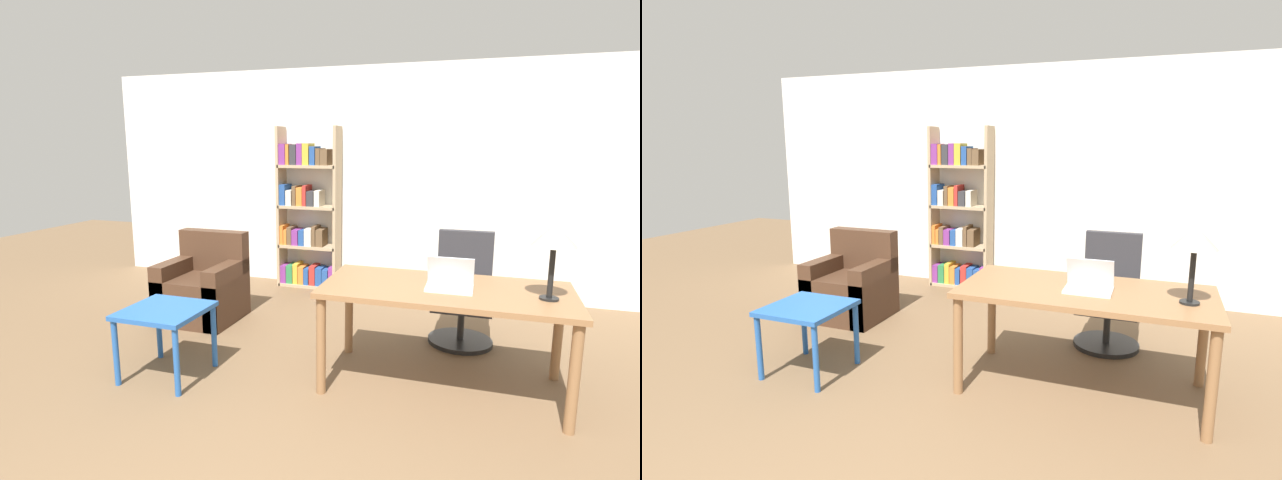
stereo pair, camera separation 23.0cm
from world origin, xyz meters
TOP-DOWN VIEW (x-y plane):
  - wall_back at (0.00, 4.53)m, footprint 8.00×0.06m
  - desk at (0.65, 2.12)m, footprint 1.76×0.89m
  - laptop at (0.68, 2.10)m, footprint 0.33×0.24m
  - table_lamp at (1.33, 2.05)m, footprint 0.28×0.28m
  - office_chair at (0.74, 3.09)m, footprint 0.57×0.57m
  - side_table_blue at (-1.40, 1.62)m, footprint 0.60×0.59m
  - armchair at (-1.83, 2.86)m, footprint 0.75×0.71m
  - bookshelf at (-1.23, 4.34)m, footprint 0.77×0.28m

SIDE VIEW (x-z plane):
  - armchair at x=-1.83m, z-range -0.14..0.75m
  - office_chair at x=0.74m, z-range -0.07..0.93m
  - side_table_blue at x=-1.40m, z-range 0.19..0.74m
  - desk at x=0.65m, z-range 0.29..1.06m
  - laptop at x=0.68m, z-range 0.70..0.94m
  - bookshelf at x=-1.23m, z-range -0.12..1.88m
  - table_lamp at x=1.33m, z-range 0.93..1.45m
  - wall_back at x=0.00m, z-range 0.00..2.70m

